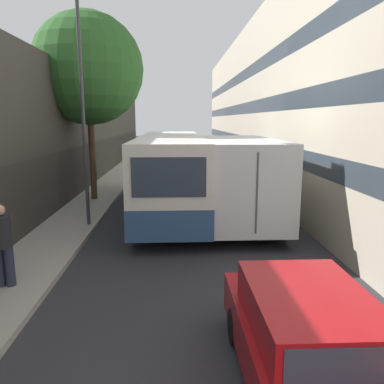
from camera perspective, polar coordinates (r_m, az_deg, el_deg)
ground_plane at (r=16.20m, az=-0.66°, el=-2.41°), size 150.00×150.00×0.00m
sidewalk_left at (r=16.61m, az=-15.62°, el=-2.23°), size 1.94×60.00×0.15m
building_left_shopfront at (r=16.83m, az=-23.03°, el=6.91°), size 2.40×60.00×6.19m
building_right_apartment at (r=16.74m, az=17.41°, el=13.80°), size 2.40×60.00×9.49m
car_hatchback at (r=5.68m, az=17.42°, el=-21.39°), size 1.78×4.24×1.48m
bus at (r=15.61m, az=-3.18°, el=3.21°), size 2.47×11.28×3.11m
box_truck at (r=14.34m, az=6.43°, el=2.48°), size 2.47×8.68×3.08m
pedestrian at (r=9.10m, az=-26.95°, el=-6.93°), size 0.43×0.41×1.83m
street_lamp at (r=13.28m, az=-16.65°, el=18.10°), size 0.36×0.80×7.90m
street_tree_left at (r=17.73m, az=-15.55°, el=17.57°), size 4.82×4.82×8.18m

